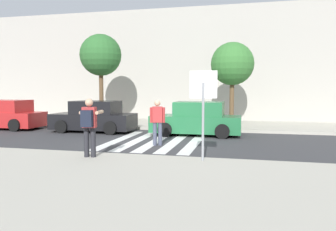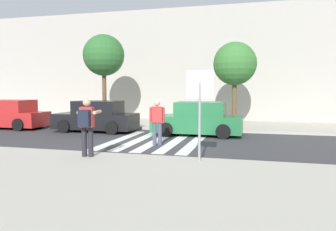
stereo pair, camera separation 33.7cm
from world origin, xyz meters
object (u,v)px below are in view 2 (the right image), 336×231
Objects in this scene: parked_car_red at (10,115)px; street_tree_center at (235,64)px; photographer_with_backpack at (87,122)px; parked_car_black at (96,117)px; pedestrian_crossing at (157,120)px; stop_sign at (200,95)px; parked_car_green at (198,120)px; street_tree_west at (104,56)px.

street_tree_center is (11.81, 2.58, 2.70)m from parked_car_red.
parked_car_black is at bearing 114.88° from photographer_with_backpack.
parked_car_black is at bearing 143.20° from pedestrian_crossing.
photographer_with_backpack is 1.00× the size of pedestrian_crossing.
stop_sign is 1.46× the size of pedestrian_crossing.
photographer_with_backpack is at bearing -174.57° from stop_sign.
parked_car_red is at bearing -180.00° from parked_car_green.
street_tree_center is at bearing 65.87° from pedestrian_crossing.
pedestrian_crossing is 5.14m from parked_car_black.
parked_car_black is at bearing -158.78° from street_tree_center.
street_tree_west is 1.14× the size of street_tree_center.
parked_car_red is at bearing -180.00° from parked_car_black.
parked_car_green is at bearing -21.26° from street_tree_west.
parked_car_green is 4.01m from street_tree_center.
photographer_with_backpack is 9.85m from street_tree_center.
stop_sign reaches higher than pedestrian_crossing.
street_tree_center is at bearing 67.03° from photographer_with_backpack.
photographer_with_backpack is 6.90m from parked_car_black.
stop_sign is at bearing -80.11° from parked_car_green.
parked_car_red is 6.03m from street_tree_west.
street_tree_west is (-3.53, 8.51, 2.84)m from photographer_with_backpack.
photographer_with_backpack is 0.39× the size of street_tree_center.
photographer_with_backpack is at bearing -67.45° from street_tree_west.
parked_car_black is 0.81× the size of street_tree_west.
street_tree_west is at bearing 158.74° from parked_car_green.
photographer_with_backpack is 0.42× the size of parked_car_black.
street_tree_west is at bearing 105.71° from parked_car_black.
street_tree_west is at bearing -177.48° from street_tree_center.
photographer_with_backpack is 0.42× the size of parked_car_red.
pedestrian_crossing is 0.39× the size of street_tree_center.
pedestrian_crossing reaches higher than parked_car_black.
street_tree_center is at bearing 60.25° from parked_car_green.
parked_car_green is (-1.04, 5.93, -1.24)m from stop_sign.
parked_car_black is at bearing 136.26° from stop_sign.
parked_car_red is 10.33m from parked_car_green.
parked_car_black is at bearing 180.00° from parked_car_green.
stop_sign is 3.41m from photographer_with_backpack.
pedestrian_crossing is (-2.09, 2.86, -0.99)m from stop_sign.
photographer_with_backpack reaches higher than parked_car_black.
street_tree_west is (-5.80, 2.26, 3.28)m from parked_car_green.
photographer_with_backpack is (-3.30, -0.31, -0.80)m from stop_sign.
pedestrian_crossing is at bearing -114.13° from street_tree_center.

